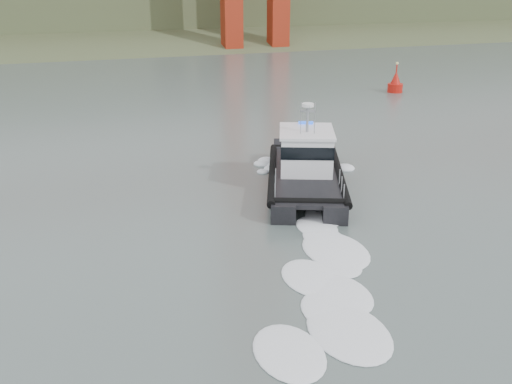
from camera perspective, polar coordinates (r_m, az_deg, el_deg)
ground at (r=22.56m, az=5.91°, el=-11.60°), size 400.00×400.00×0.00m
patrol_boat at (r=34.13m, az=5.01°, el=2.57°), size 7.55×11.61×5.30m
nav_buoy at (r=64.17m, az=13.77°, el=10.47°), size 1.63×1.63×3.40m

